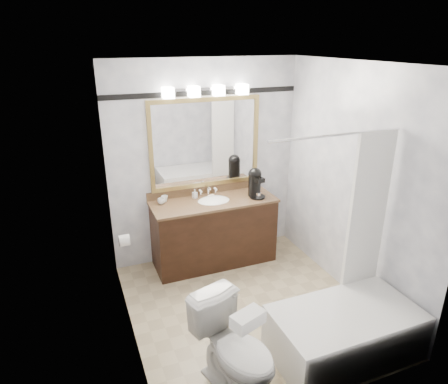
{
  "coord_description": "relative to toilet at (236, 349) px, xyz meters",
  "views": [
    {
      "loc": [
        -1.55,
        -3.2,
        2.7
      ],
      "look_at": [
        -0.13,
        0.35,
        1.22
      ],
      "focal_mm": 32.0,
      "sensor_mm": 36.0,
      "label": 1
    }
  ],
  "objects": [
    {
      "name": "room",
      "position": [
        0.53,
        0.92,
        0.86
      ],
      "size": [
        2.42,
        2.62,
        2.52
      ],
      "color": "tan",
      "rests_on": "ground"
    },
    {
      "name": "vanity",
      "position": [
        0.53,
        1.94,
        0.05
      ],
      "size": [
        1.53,
        0.58,
        0.97
      ],
      "color": "black",
      "rests_on": "ground"
    },
    {
      "name": "mirror",
      "position": [
        0.53,
        2.2,
        1.11
      ],
      "size": [
        1.4,
        0.04,
        1.1
      ],
      "color": "tan",
      "rests_on": "room"
    },
    {
      "name": "vanity_light_bar",
      "position": [
        0.53,
        2.15,
        1.74
      ],
      "size": [
        1.02,
        0.14,
        0.12
      ],
      "color": "silver",
      "rests_on": "room"
    },
    {
      "name": "accent_stripe",
      "position": [
        0.53,
        2.21,
        1.71
      ],
      "size": [
        2.4,
        0.01,
        0.06
      ],
      "primitive_type": "cube",
      "color": "black",
      "rests_on": "room"
    },
    {
      "name": "bathtub",
      "position": [
        1.09,
        0.02,
        -0.11
      ],
      "size": [
        1.3,
        0.75,
        1.96
      ],
      "color": "white",
      "rests_on": "ground"
    },
    {
      "name": "tp_roll",
      "position": [
        -0.61,
        1.58,
        0.31
      ],
      "size": [
        0.11,
        0.12,
        0.12
      ],
      "primitive_type": "cylinder",
      "rotation": [
        0.0,
        1.57,
        0.0
      ],
      "color": "white",
      "rests_on": "room"
    },
    {
      "name": "toilet",
      "position": [
        0.0,
        0.0,
        0.0
      ],
      "size": [
        0.65,
        0.86,
        0.78
      ],
      "primitive_type": "imported",
      "rotation": [
        0.0,
        0.0,
        0.31
      ],
      "color": "white",
      "rests_on": "ground"
    },
    {
      "name": "tissue_box",
      "position": [
        0.0,
        -0.2,
        0.44
      ],
      "size": [
        0.28,
        0.21,
        0.1
      ],
      "primitive_type": "cube",
      "rotation": [
        0.0,
        0.0,
        0.34
      ],
      "color": "white",
      "rests_on": "toilet"
    },
    {
      "name": "coffee_maker",
      "position": [
        1.06,
        1.87,
        0.65
      ],
      "size": [
        0.19,
        0.24,
        0.37
      ],
      "rotation": [
        0.0,
        0.0,
        0.19
      ],
      "color": "black",
      "rests_on": "vanity"
    },
    {
      "name": "cup_left",
      "position": [
        -0.08,
        2.07,
        0.49
      ],
      "size": [
        0.11,
        0.11,
        0.07
      ],
      "primitive_type": "imported",
      "rotation": [
        0.0,
        0.0,
        -0.24
      ],
      "color": "white",
      "rests_on": "vanity"
    },
    {
      "name": "cup_right",
      "position": [
        -0.03,
        2.12,
        0.49
      ],
      "size": [
        0.09,
        0.09,
        0.07
      ],
      "primitive_type": "imported",
      "rotation": [
        0.0,
        0.0,
        0.18
      ],
      "color": "white",
      "rests_on": "vanity"
    },
    {
      "name": "soap_bottle_a",
      "position": [
        0.34,
        2.1,
        0.51
      ],
      "size": [
        0.06,
        0.07,
        0.11
      ],
      "primitive_type": "imported",
      "rotation": [
        0.0,
        0.0,
        0.36
      ],
      "color": "white",
      "rests_on": "vanity"
    },
    {
      "name": "soap_bar",
      "position": [
        0.54,
        2.05,
        0.47
      ],
      "size": [
        0.08,
        0.06,
        0.02
      ],
      "primitive_type": "cube",
      "rotation": [
        0.0,
        0.0,
        0.17
      ],
      "color": "beige",
      "rests_on": "vanity"
    }
  ]
}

